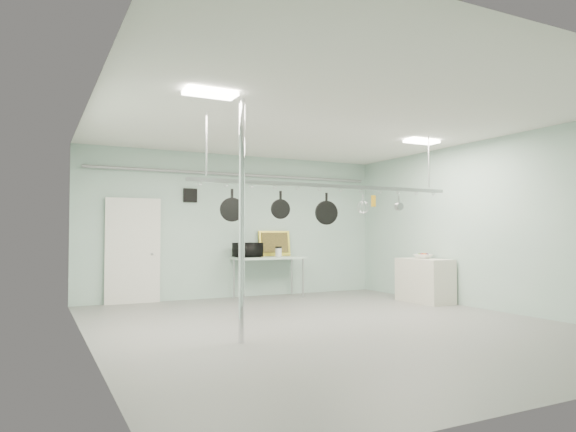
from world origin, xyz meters
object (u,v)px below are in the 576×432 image
coffee_canister (279,252)px  fruit_bowl (423,256)px  microwave (248,250)px  skillet_mid (280,205)px  skillet_left (232,205)px  chrome_pole (242,220)px  pot_rack (330,184)px  side_cabinet (425,280)px  prep_table (269,260)px  skillet_right (326,209)px

coffee_canister → fruit_bowl: size_ratio=0.51×
microwave → skillet_mid: 3.48m
skillet_left → skillet_mid: same height
skillet_left → microwave: bearing=78.9°
chrome_pole → coffee_canister: (2.53, 4.18, -0.60)m
pot_rack → skillet_mid: bearing=180.0°
chrome_pole → skillet_mid: (1.00, 0.90, 0.27)m
side_cabinet → prep_table: bearing=139.2°
coffee_canister → skillet_left: size_ratio=0.40×
microwave → pot_rack: bearing=87.7°
chrome_pole → microwave: size_ratio=5.56×
chrome_pole → skillet_right: chrome_pole is taller
coffee_canister → microwave: bearing=179.1°
side_cabinet → fruit_bowl: size_ratio=3.27×
chrome_pole → skillet_mid: size_ratio=7.51×
pot_rack → skillet_left: bearing=180.0°
fruit_bowl → pot_rack: bearing=-158.0°
chrome_pole → skillet_left: bearing=77.6°
microwave → coffee_canister: (0.74, -0.01, -0.06)m
side_cabinet → skillet_left: size_ratio=2.56×
side_cabinet → skillet_right: skillet_right is taller
pot_rack → chrome_pole: bearing=-154.7°
pot_rack → skillet_left: size_ratio=10.22×
chrome_pole → prep_table: chrome_pole is taller
side_cabinet → fruit_bowl: bearing=58.4°
prep_table → skillet_left: 4.04m
pot_rack → microwave: size_ratio=8.34×
pot_rack → coffee_canister: bearing=79.1°
skillet_mid → chrome_pole: bearing=-125.5°
prep_table → skillet_mid: skillet_mid is taller
side_cabinet → skillet_mid: size_ratio=2.82×
chrome_pole → skillet_right: (1.83, 0.90, 0.22)m
fruit_bowl → prep_table: bearing=141.6°
chrome_pole → skillet_left: size_ratio=6.81×
pot_rack → fruit_bowl: bearing=22.0°
coffee_canister → skillet_mid: (-1.53, -3.28, 0.87)m
microwave → skillet_mid: bearing=72.2°
coffee_canister → skillet_left: 4.11m
chrome_pole → prep_table: 4.85m
pot_rack → side_cabinet: bearing=20.4°
side_cabinet → skillet_mid: skillet_mid is taller
prep_table → coffee_canister: size_ratio=8.47×
fruit_bowl → skillet_left: skillet_left is taller
skillet_left → skillet_mid: size_ratio=1.10×
side_cabinet → skillet_right: 3.50m
side_cabinet → coffee_canister: coffee_canister is taller
side_cabinet → coffee_canister: bearing=136.8°
chrome_pole → pot_rack: (1.90, 0.90, 0.63)m
pot_rack → skillet_mid: pot_rack is taller
chrome_pole → side_cabinet: (4.85, 2.00, -1.15)m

